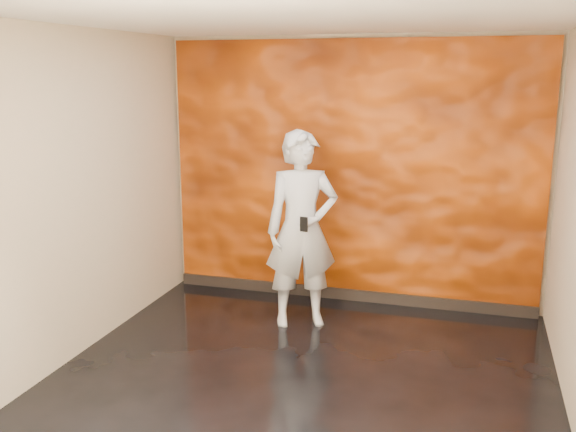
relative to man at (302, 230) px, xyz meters
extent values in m
cube|color=black|center=(0.31, -1.15, -0.95)|extent=(4.00, 4.00, 0.01)
cube|color=#BFAC91|center=(0.31, 0.85, 0.45)|extent=(4.00, 0.02, 2.80)
cube|color=#BFAC91|center=(0.31, -3.15, 0.45)|extent=(4.00, 0.02, 2.80)
cube|color=#BFAC91|center=(-1.69, -1.15, 0.45)|extent=(0.02, 4.00, 2.80)
cube|color=white|center=(0.31, -1.15, 1.85)|extent=(4.00, 4.00, 0.01)
cube|color=#D75208|center=(0.31, 0.81, 0.43)|extent=(3.90, 0.06, 2.75)
cube|color=black|center=(0.31, 0.77, -0.89)|extent=(3.90, 0.04, 0.12)
imported|color=#A3A8B2|center=(0.00, 0.00, 0.00)|extent=(0.82, 0.70, 1.90)
cube|color=black|center=(0.09, -0.27, 0.12)|extent=(0.08, 0.03, 0.14)
camera|label=1|loc=(1.57, -5.75, 1.48)|focal=40.00mm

